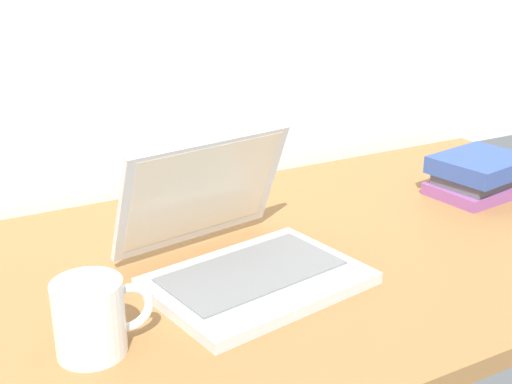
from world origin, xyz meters
TOP-DOWN VIEW (x-y plane):
  - desk at (0.00, 0.00)m, footprint 1.60×0.76m
  - laptop at (-0.09, -0.03)m, footprint 0.35×0.34m
  - coffee_mug at (-0.34, -0.13)m, footprint 0.13×0.09m
  - book_stack at (0.51, 0.05)m, footprint 0.21×0.18m

SIDE VIEW (x-z plane):
  - desk at x=0.00m, z-range 0.00..0.03m
  - book_stack at x=0.51m, z-range 0.03..0.11m
  - laptop at x=-0.09m, z-range -0.03..0.18m
  - coffee_mug at x=-0.34m, z-range 0.03..0.13m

